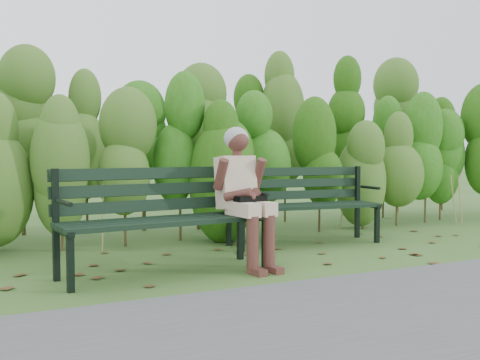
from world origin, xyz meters
name	(u,v)px	position (x,y,z in m)	size (l,w,h in m)	color
ground	(256,260)	(0.00, 0.00, 0.00)	(80.00, 80.00, 0.00)	#365721
footpath	(427,324)	(0.00, -2.20, 0.01)	(60.00, 2.50, 0.01)	#474749
hedge_band	(186,133)	(0.00, 1.86, 1.26)	(11.04, 1.67, 2.42)	#47381E
leaf_litter	(273,261)	(0.12, -0.11, 0.00)	(6.02, 2.20, 0.01)	brown
bench_left	(162,210)	(-0.96, -0.08, 0.53)	(1.85, 0.75, 0.90)	black
bench_right	(300,198)	(0.92, 0.68, 0.50)	(1.76, 0.72, 0.86)	black
seated_woman	(243,187)	(-0.23, -0.19, 0.72)	(0.50, 0.73, 1.26)	beige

